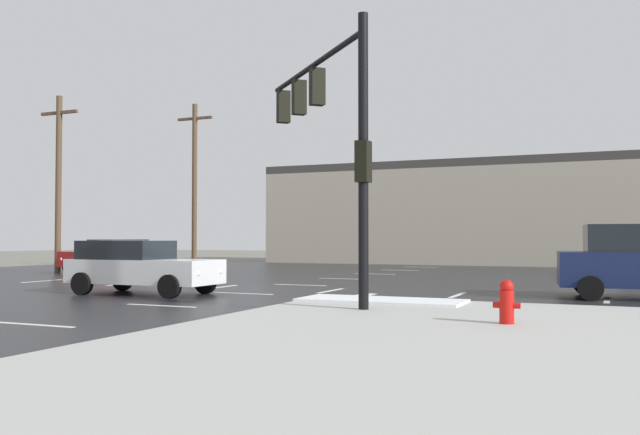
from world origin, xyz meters
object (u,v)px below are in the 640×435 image
at_px(traffic_signal_mast, 328,119).
at_px(sedan_white, 140,266).
at_px(utility_pole_distant, 195,182).
at_px(utility_pole_far, 59,180).
at_px(sedan_red, 111,255).
at_px(fire_hydrant, 507,302).

relative_size(traffic_signal_mast, sedan_white, 1.42).
height_order(traffic_signal_mast, utility_pole_distant, utility_pole_distant).
xyz_separation_m(sedan_white, utility_pole_distant, (-8.41, 15.34, 3.90)).
bearing_deg(sedan_white, utility_pole_far, 143.29).
xyz_separation_m(traffic_signal_mast, sedan_red, (-16.08, 10.96, -3.76)).
bearing_deg(utility_pole_distant, sedan_red, -102.45).
relative_size(sedan_white, utility_pole_far, 0.54).
xyz_separation_m(fire_hydrant, sedan_red, (-20.74, 13.75, 0.32)).
distance_m(fire_hydrant, sedan_white, 11.78).
bearing_deg(sedan_white, sedan_red, 133.56).
distance_m(traffic_signal_mast, utility_pole_far, 20.25).
height_order(fire_hydrant, sedan_white, sedan_white).
bearing_deg(utility_pole_far, fire_hydrant, -28.40).
height_order(fire_hydrant, utility_pole_distant, utility_pole_distant).
xyz_separation_m(fire_hydrant, sedan_white, (-11.14, 3.79, 0.32)).
relative_size(utility_pole_far, utility_pole_distant, 0.93).
distance_m(sedan_white, utility_pole_far, 14.65).
bearing_deg(fire_hydrant, sedan_red, 146.45).
bearing_deg(sedan_red, utility_pole_far, -43.87).
height_order(sedan_white, utility_pole_distant, utility_pole_distant).
relative_size(traffic_signal_mast, sedan_red, 1.38).
relative_size(fire_hydrant, utility_pole_distant, 0.09).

